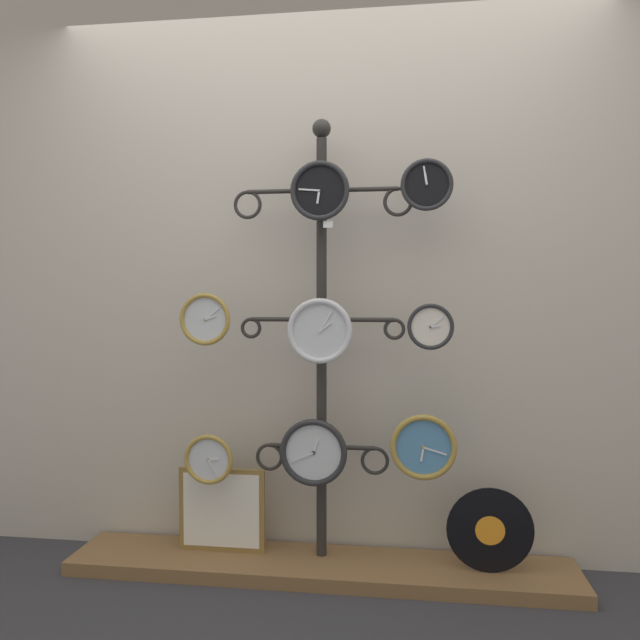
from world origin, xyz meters
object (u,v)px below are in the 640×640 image
at_px(clock_middle_center, 320,331).
at_px(picture_frame, 222,510).
at_px(clock_top_right, 427,185).
at_px(clock_middle_right, 431,327).
at_px(clock_top_center, 320,191).
at_px(vinyl_record, 490,530).
at_px(clock_bottom_center, 314,452).
at_px(clock_middle_left, 205,319).
at_px(display_stand, 322,410).
at_px(clock_bottom_left, 209,459).
at_px(clock_bottom_right, 423,447).

height_order(clock_middle_center, picture_frame, clock_middle_center).
distance_m(clock_top_right, clock_middle_right, 0.58).
xyz_separation_m(clock_top_center, vinyl_record, (0.71, 0.01, -1.41)).
bearing_deg(picture_frame, clock_bottom_center, -8.24).
bearing_deg(clock_middle_left, clock_middle_center, 0.46).
relative_size(clock_top_right, clock_bottom_center, 0.74).
bearing_deg(display_stand, clock_top_center, -86.46).
relative_size(clock_top_center, clock_top_right, 1.16).
bearing_deg(clock_top_right, display_stand, 170.10).
bearing_deg(clock_bottom_left, clock_bottom_right, 0.21).
bearing_deg(clock_top_right, vinyl_record, -1.06).
relative_size(clock_top_center, clock_middle_right, 1.31).
relative_size(clock_middle_center, clock_bottom_left, 1.27).
bearing_deg(clock_top_center, clock_bottom_right, -1.13).
relative_size(clock_middle_center, vinyl_record, 0.78).
height_order(clock_middle_center, clock_middle_right, clock_middle_center).
distance_m(clock_middle_left, clock_bottom_center, 0.74).
bearing_deg(clock_middle_right, vinyl_record, 1.34).
distance_m(clock_bottom_center, vinyl_record, 0.80).
bearing_deg(clock_middle_right, clock_middle_center, -177.81).
height_order(clock_top_center, clock_bottom_left, clock_top_center).
xyz_separation_m(clock_middle_right, clock_bottom_left, (-0.95, -0.02, -0.58)).
height_order(clock_middle_left, clock_middle_right, clock_middle_left).
relative_size(display_stand, clock_bottom_left, 9.02).
bearing_deg(clock_bottom_center, clock_middle_right, -0.74).
distance_m(clock_middle_right, clock_bottom_left, 1.11).
height_order(clock_middle_left, clock_bottom_right, clock_middle_left).
xyz_separation_m(clock_bottom_center, picture_frame, (-0.43, 0.06, -0.29)).
distance_m(display_stand, clock_bottom_left, 0.53).
xyz_separation_m(clock_middle_center, clock_bottom_center, (-0.03, 0.02, -0.52)).
relative_size(clock_top_right, clock_middle_center, 0.78).
bearing_deg(clock_middle_right, picture_frame, 175.75).
height_order(clock_bottom_left, clock_bottom_right, clock_bottom_right).
bearing_deg(clock_middle_center, picture_frame, 169.40).
height_order(clock_middle_center, vinyl_record, clock_middle_center).
height_order(clock_top_right, picture_frame, clock_top_right).
height_order(clock_top_center, clock_top_right, same).
height_order(clock_top_center, vinyl_record, clock_top_center).
relative_size(clock_bottom_center, picture_frame, 0.74).
bearing_deg(picture_frame, vinyl_record, -3.06).
distance_m(vinyl_record, picture_frame, 1.17).
xyz_separation_m(clock_top_right, clock_bottom_left, (-0.93, -0.03, -1.17)).
relative_size(vinyl_record, picture_frame, 0.91).
bearing_deg(clock_middle_left, clock_top_center, 1.70).
relative_size(clock_middle_left, clock_bottom_center, 0.78).
height_order(clock_bottom_right, picture_frame, clock_bottom_right).
bearing_deg(clock_bottom_left, vinyl_record, 1.18).
bearing_deg(clock_bottom_center, clock_bottom_left, -176.85).
distance_m(clock_top_center, clock_bottom_right, 1.15).
xyz_separation_m(clock_top_right, clock_bottom_right, (-0.01, -0.03, -1.08)).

